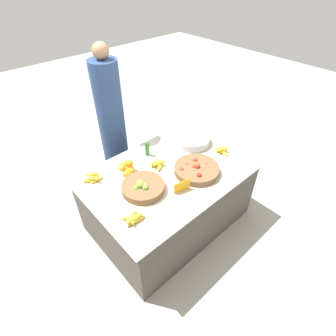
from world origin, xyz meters
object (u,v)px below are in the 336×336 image
object	(u,v)px
metal_bowl	(192,140)
vendor_person	(112,127)
lime_bowl	(143,187)
price_sign	(182,186)
tomato_basket	(197,169)

from	to	relation	value
metal_bowl	vendor_person	xyz separation A→B (m)	(-0.52, 0.70, 0.05)
lime_bowl	price_sign	bearing A→B (deg)	-44.26
price_sign	vendor_person	distance (m)	1.16
vendor_person	tomato_basket	bearing A→B (deg)	-78.72
lime_bowl	tomato_basket	size ratio (longest dim) A/B	0.89
lime_bowl	metal_bowl	xyz separation A→B (m)	(0.82, 0.22, 0.00)
lime_bowl	price_sign	world-z (taller)	same
lime_bowl	metal_bowl	size ratio (longest dim) A/B	0.96
metal_bowl	price_sign	world-z (taller)	price_sign
price_sign	lime_bowl	bearing A→B (deg)	149.81
metal_bowl	vendor_person	size ratio (longest dim) A/B	0.23
tomato_basket	vendor_person	distance (m)	1.09
metal_bowl	vendor_person	world-z (taller)	vendor_person
tomato_basket	price_sign	size ratio (longest dim) A/B	2.77
lime_bowl	vendor_person	world-z (taller)	vendor_person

